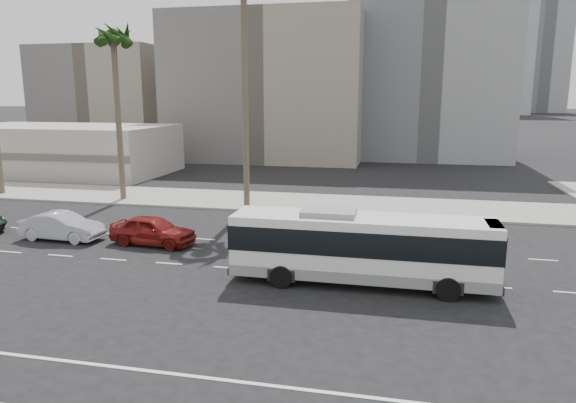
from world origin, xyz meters
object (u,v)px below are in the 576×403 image
(city_bus, at_px, (361,246))
(car_a, at_px, (153,230))
(palm_mid, at_px, (113,40))
(car_b, at_px, (62,226))

(city_bus, relative_size, car_a, 2.36)
(city_bus, height_order, palm_mid, palm_mid)
(palm_mid, bearing_deg, car_b, -77.28)
(car_a, relative_size, palm_mid, 0.35)
(car_a, bearing_deg, city_bus, -102.13)
(city_bus, height_order, car_b, city_bus)
(car_b, bearing_deg, palm_mid, 14.98)
(car_a, relative_size, car_b, 1.00)
(city_bus, xyz_separation_m, car_a, (-11.62, 3.66, -0.88))
(city_bus, bearing_deg, car_a, 162.58)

